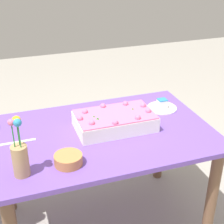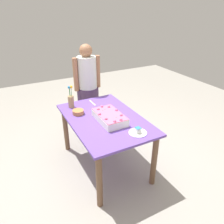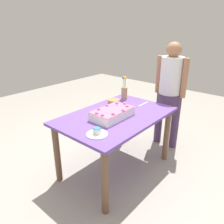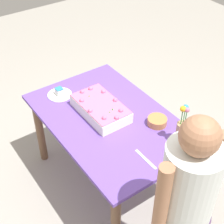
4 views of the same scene
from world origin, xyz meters
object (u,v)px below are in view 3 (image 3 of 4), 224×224
(serving_plate_with_slice, at_px, (97,133))
(fruit_bowl, at_px, (114,102))
(sheet_cake, at_px, (112,113))
(cake_knife, at_px, (143,104))
(person_standing, at_px, (170,90))
(flower_vase, at_px, (124,91))

(serving_plate_with_slice, distance_m, fruit_bowl, 0.86)
(sheet_cake, relative_size, cake_knife, 2.26)
(fruit_bowl, relative_size, person_standing, 0.10)
(cake_knife, relative_size, flower_vase, 0.66)
(serving_plate_with_slice, relative_size, cake_knife, 0.97)
(flower_vase, bearing_deg, person_standing, -42.81)
(sheet_cake, xyz_separation_m, serving_plate_with_slice, (-0.40, -0.15, -0.03))
(serving_plate_with_slice, relative_size, fruit_bowl, 1.38)
(person_standing, bearing_deg, serving_plate_with_slice, 0.19)
(sheet_cake, xyz_separation_m, person_standing, (1.06, -0.14, 0.06))
(sheet_cake, xyz_separation_m, fruit_bowl, (0.35, 0.28, -0.02))
(fruit_bowl, bearing_deg, flower_vase, 2.99)
(sheet_cake, xyz_separation_m, flower_vase, (0.59, 0.29, 0.06))
(fruit_bowl, distance_m, person_standing, 0.83)
(serving_plate_with_slice, height_order, cake_knife, serving_plate_with_slice)
(serving_plate_with_slice, bearing_deg, fruit_bowl, 29.74)
(cake_knife, bearing_deg, serving_plate_with_slice, -172.80)
(sheet_cake, relative_size, flower_vase, 1.49)
(sheet_cake, bearing_deg, serving_plate_with_slice, -159.41)
(sheet_cake, bearing_deg, fruit_bowl, 38.35)
(sheet_cake, distance_m, serving_plate_with_slice, 0.43)
(fruit_bowl, bearing_deg, cake_knife, -52.21)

